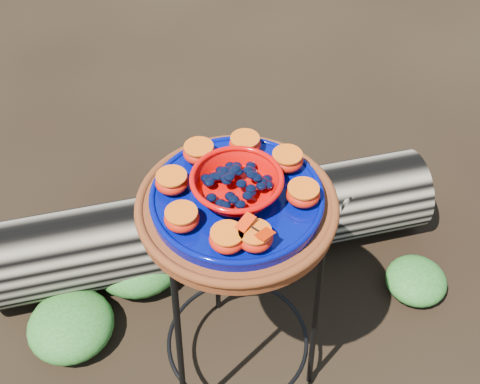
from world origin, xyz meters
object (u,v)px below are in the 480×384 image
object	(u,v)px
plant_stand	(237,301)
driftwood_log	(212,226)
red_bowl	(237,186)
terracotta_saucer	(237,208)
cobalt_plate	(237,198)

from	to	relation	value
plant_stand	driftwood_log	distance (m)	0.50
plant_stand	driftwood_log	bearing A→B (deg)	84.09
red_bowl	driftwood_log	size ratio (longest dim) A/B	0.13
terracotta_saucer	red_bowl	world-z (taller)	red_bowl
cobalt_plate	red_bowl	xyz separation A→B (m)	(0.00, 0.00, 0.04)
terracotta_saucer	driftwood_log	xyz separation A→B (m)	(0.05, 0.45, -0.58)
terracotta_saucer	driftwood_log	bearing A→B (deg)	84.09
terracotta_saucer	red_bowl	distance (m)	0.07
plant_stand	cobalt_plate	xyz separation A→B (m)	(0.00, 0.00, 0.40)
plant_stand	terracotta_saucer	bearing A→B (deg)	0.00
cobalt_plate	plant_stand	bearing A→B (deg)	0.00
plant_stand	red_bowl	size ratio (longest dim) A/B	3.74
terracotta_saucer	driftwood_log	size ratio (longest dim) A/B	0.29
terracotta_saucer	cobalt_plate	size ratio (longest dim) A/B	1.17
plant_stand	red_bowl	bearing A→B (deg)	0.00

